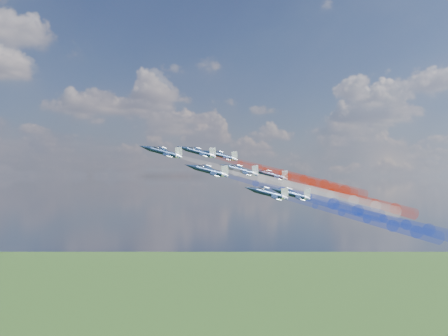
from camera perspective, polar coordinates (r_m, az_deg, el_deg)
jet_lead at (r=133.88m, az=-6.20°, el=1.61°), size 13.16×11.28×7.82m
trail_lead at (r=141.55m, az=3.82°, el=-1.08°), size 41.78×13.97×14.66m
jet_inner_left at (r=128.35m, az=-1.56°, el=-0.29°), size 13.16×11.28×7.82m
trail_inner_left at (r=138.15m, az=8.50°, el=-2.93°), size 41.78×13.97×14.66m
jet_inner_right at (r=144.12m, az=-2.62°, el=1.61°), size 13.16×11.28×7.82m
trail_inner_right at (r=153.08m, az=6.49°, el=-0.89°), size 41.78×13.97×14.66m
jet_outer_left at (r=124.74m, az=4.50°, el=-2.57°), size 13.16×11.28×7.82m
trail_outer_left at (r=137.13m, az=14.27°, el=-5.03°), size 41.78×13.97×14.66m
jet_center_third at (r=139.56m, az=1.66°, el=-0.23°), size 13.16×11.28×7.82m
trail_center_third at (r=150.45m, az=10.71°, el=-2.65°), size 41.78×13.97×14.66m
jet_outer_right at (r=155.77m, az=-0.28°, el=1.25°), size 13.16×11.28×7.82m
trail_outer_right at (r=165.55m, az=8.03°, el=-1.04°), size 41.78×13.97×14.66m
jet_rear_left at (r=134.59m, az=6.88°, el=-2.64°), size 13.16×11.28×7.82m
trail_rear_left at (r=147.72m, az=15.77°, el=-4.90°), size 41.78×13.97×14.66m
jet_rear_right at (r=151.27m, az=4.81°, el=-0.71°), size 13.16×11.28×7.82m
trail_rear_right at (r=163.25m, az=12.96°, el=-2.91°), size 41.78×13.97×14.66m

